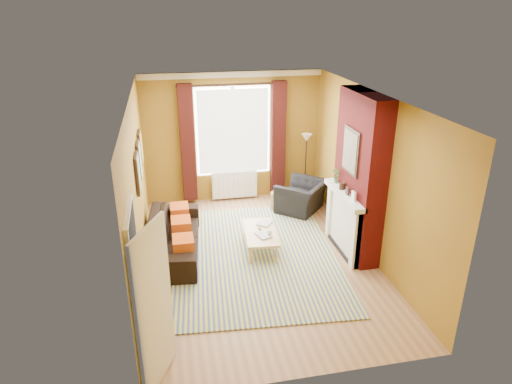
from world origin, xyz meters
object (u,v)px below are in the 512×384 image
sofa (173,236)px  coffee_table (260,233)px  wicker_stool (278,201)px  floor_lamp (306,148)px  armchair (301,197)px

sofa → coffee_table: 1.52m
wicker_stool → sofa: bearing=-148.6°
wicker_stool → floor_lamp: (0.74, 0.50, 0.98)m
armchair → wicker_stool: (-0.47, 0.13, -0.12)m
sofa → wicker_stool: bearing=-52.9°
coffee_table → floor_lamp: floor_lamp is taller
armchair → wicker_stool: bearing=-63.9°
wicker_stool → floor_lamp: bearing=34.3°
sofa → coffee_table: sofa is taller
armchair → coffee_table: 1.88m
armchair → wicker_stool: armchair is taller
floor_lamp → coffee_table: bearing=-125.0°
armchair → coffee_table: armchair is taller
armchair → floor_lamp: size_ratio=0.66×
sofa → armchair: same height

